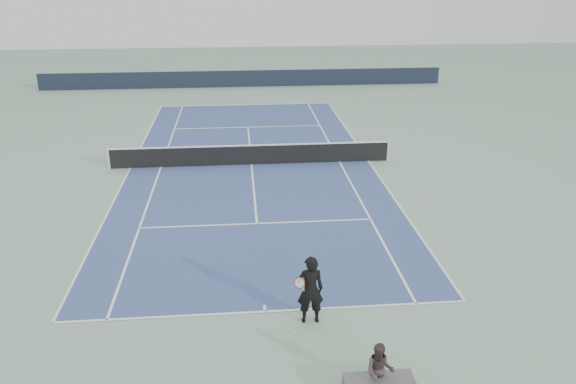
{
  "coord_description": "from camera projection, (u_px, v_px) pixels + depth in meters",
  "views": [
    {
      "loc": [
        -0.54,
        -24.49,
        8.57
      ],
      "look_at": [
        1.13,
        -6.19,
        1.1
      ],
      "focal_mm": 35.0,
      "sensor_mm": 36.0,
      "label": 1
    }
  ],
  "objects": [
    {
      "name": "ground",
      "position": [
        251.0,
        165.0,
        25.87
      ],
      "size": [
        80.0,
        80.0,
        0.0
      ],
      "primitive_type": "plane",
      "color": "gray"
    },
    {
      "name": "tennis_net",
      "position": [
        251.0,
        154.0,
        25.68
      ],
      "size": [
        12.9,
        0.1,
        1.07
      ],
      "color": "silver",
      "rests_on": "ground"
    },
    {
      "name": "tennis_player",
      "position": [
        310.0,
        289.0,
        14.18
      ],
      "size": [
        0.81,
        0.52,
        1.88
      ],
      "color": "black",
      "rests_on": "ground"
    },
    {
      "name": "court_surface",
      "position": [
        251.0,
        165.0,
        25.86
      ],
      "size": [
        10.97,
        23.77,
        0.01
      ],
      "primitive_type": "cube",
      "color": "#354A7E",
      "rests_on": "ground"
    },
    {
      "name": "spectator_bench",
      "position": [
        379.0,
        378.0,
        11.83
      ],
      "size": [
        1.56,
        0.82,
        1.31
      ],
      "color": "#515055",
      "rests_on": "ground"
    },
    {
      "name": "tennis_ball",
      "position": [
        295.0,
        334.0,
        13.95
      ],
      "size": [
        0.07,
        0.07,
        0.07
      ],
      "primitive_type": "sphere",
      "color": "yellow",
      "rests_on": "ground"
    },
    {
      "name": "windscreen_far",
      "position": [
        244.0,
        79.0,
        42.14
      ],
      "size": [
        30.0,
        0.25,
        1.2
      ],
      "primitive_type": "cube",
      "color": "black",
      "rests_on": "ground"
    }
  ]
}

